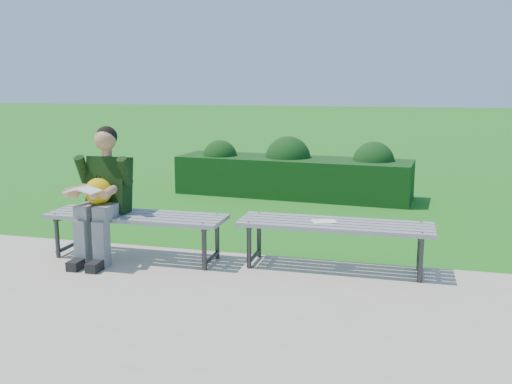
{
  "coord_description": "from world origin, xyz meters",
  "views": [
    {
      "loc": [
        1.8,
        -5.44,
        1.74
      ],
      "look_at": [
        0.44,
        -0.23,
        0.72
      ],
      "focal_mm": 40.0,
      "sensor_mm": 36.0,
      "label": 1
    }
  ],
  "objects": [
    {
      "name": "hedge",
      "position": [
        0.15,
        3.28,
        0.38
      ],
      "size": [
        3.72,
        1.21,
        0.93
      ],
      "color": "#1B3D14",
      "rests_on": "ground"
    },
    {
      "name": "seated_boy",
      "position": [
        -1.04,
        -0.51,
        0.71
      ],
      "size": [
        0.56,
        0.76,
        1.31
      ],
      "color": "gray",
      "rests_on": "walkway"
    },
    {
      "name": "paper_sheet",
      "position": [
        1.11,
        -0.25,
        0.47
      ],
      "size": [
        0.26,
        0.23,
        0.01
      ],
      "color": "white",
      "rests_on": "bench_right"
    },
    {
      "name": "ground",
      "position": [
        0.0,
        0.0,
        0.0
      ],
      "size": [
        80.0,
        80.0,
        0.0
      ],
      "color": "#2F6716",
      "rests_on": "ground"
    },
    {
      "name": "bench_left",
      "position": [
        -0.74,
        -0.41,
        0.42
      ],
      "size": [
        1.8,
        0.5,
        0.46
      ],
      "color": "gray",
      "rests_on": "walkway"
    },
    {
      "name": "bench_right",
      "position": [
        1.21,
        -0.25,
        0.42
      ],
      "size": [
        1.8,
        0.5,
        0.46
      ],
      "color": "gray",
      "rests_on": "walkway"
    },
    {
      "name": "walkway",
      "position": [
        0.0,
        -1.75,
        0.01
      ],
      "size": [
        30.0,
        3.5,
        0.02
      ],
      "color": "#B3AD99",
      "rests_on": "ground"
    }
  ]
}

